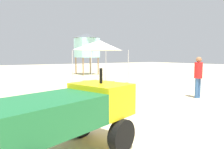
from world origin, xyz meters
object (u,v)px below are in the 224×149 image
Objects in this scene: utility_cart at (68,113)px; stacked_plastic_chairs at (119,93)px; surfboard_pile at (20,103)px; lifeguard_near_center at (198,74)px; lifeguard_tower at (87,45)px; popup_canopy at (100,45)px.

stacked_plastic_chairs is at bearing 37.90° from utility_cart.
lifeguard_near_center is at bearing -18.84° from surfboard_pile.
lifeguard_tower is (1.25, 12.40, 1.77)m from lifeguard_near_center.
utility_cart is 0.72× the size of lifeguard_tower.
surfboard_pile is at bearing -144.91° from popup_canopy.
popup_canopy is at bearing 64.43° from stacked_plastic_chairs.
stacked_plastic_chairs is (2.41, 1.87, -0.18)m from utility_cart.
lifeguard_tower is (7.63, 14.15, 1.98)m from utility_cart.
utility_cart is at bearing -118.35° from lifeguard_tower.
popup_canopy is at bearing 35.09° from surfboard_pile.
lifeguard_tower is (2.47, 6.51, 0.36)m from popup_canopy.
popup_canopy reaches higher than stacked_plastic_chairs.
stacked_plastic_chairs reaches higher than surfboard_pile.
lifeguard_tower reaches higher than utility_cart.
surfboard_pile is 13.04m from lifeguard_tower.
stacked_plastic_chairs is 4.00m from lifeguard_near_center.
popup_canopy is 6.98m from lifeguard_tower.
lifeguard_near_center is 0.63× the size of popup_canopy.
utility_cart is 6.62m from lifeguard_near_center.
surfboard_pile is at bearing -127.10° from lifeguard_tower.
utility_cart reaches higher than stacked_plastic_chairs.
lifeguard_tower reaches higher than stacked_plastic_chairs.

